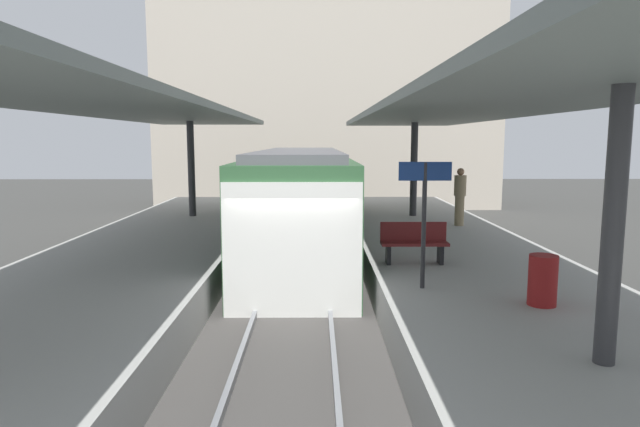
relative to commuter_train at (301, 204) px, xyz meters
name	(u,v)px	position (x,y,z in m)	size (l,w,h in m)	color
ground_plane	(294,314)	(0.00, -4.82, -1.73)	(80.00, 80.00, 0.00)	#383835
platform_left	(110,291)	(-3.80, -4.82, -1.23)	(4.40, 28.00, 1.00)	#9E9E99
platform_right	(478,290)	(3.80, -4.82, -1.23)	(4.40, 28.00, 1.00)	#9E9E99
track_ballast	(294,309)	(0.00, -4.82, -1.63)	(3.20, 28.00, 0.20)	#423F3D
rail_near_side	(260,301)	(-0.72, -4.82, -1.46)	(0.08, 28.00, 0.14)	slate
rail_far_side	(329,301)	(0.72, -4.82, -1.46)	(0.08, 28.00, 0.14)	slate
commuter_train	(301,204)	(0.00, 0.00, 0.00)	(2.78, 11.32, 3.10)	#2D5633
canopy_left	(125,109)	(-3.80, -3.42, 2.53)	(4.18, 21.00, 3.38)	#333335
canopy_right	(466,111)	(3.80, -3.42, 2.49)	(4.18, 21.00, 3.34)	#333335
platform_bench	(414,241)	(2.51, -4.48, -0.26)	(1.40, 0.41, 0.86)	black
platform_sign	(424,196)	(2.32, -6.45, 0.90)	(0.90, 0.08, 2.21)	#262628
litter_bin	(543,280)	(4.00, -7.46, -0.33)	(0.44, 0.44, 0.80)	maroon
passenger_near_bench	(460,196)	(4.81, 0.64, 0.18)	(0.36, 0.36, 1.75)	#998460
station_building_backdrop	(327,106)	(1.07, 15.18, 3.77)	(18.00, 6.00, 11.00)	#A89E8E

